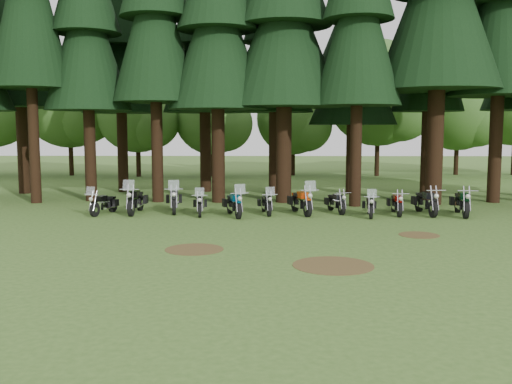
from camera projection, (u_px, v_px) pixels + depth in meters
The scene contains 30 objects.
ground at pixel (290, 237), 19.32m from camera, with size 120.00×120.00×0.00m, color #3B6023.
pine_front_2 at pixel (86, 6), 28.20m from camera, with size 4.32×4.32×16.22m.
pine_front_4 at pixel (217, 3), 27.66m from camera, with size 4.95×4.95×16.33m.
pine_back_0 at pixel (17, 9), 31.63m from camera, with size 5.00×5.00×17.21m.
pine_back_1 at pixel (119, 23), 32.69m from camera, with size 4.52×4.52×16.22m.
pine_back_2 at pixel (204, 22), 32.65m from camera, with size 4.85×4.85×16.30m.
pine_back_3 at pixel (274, 18), 31.13m from camera, with size 4.35×4.35×16.20m.
pine_back_4 at pixel (354, 46), 31.52m from camera, with size 4.94×4.94×13.78m.
pine_back_5 at pixel (430, 16), 30.89m from camera, with size 3.94×3.94×16.33m.
decid_1 at pixel (73, 101), 44.58m from camera, with size 7.91×7.69×9.88m.
decid_2 at pixel (141, 112), 43.59m from camera, with size 6.72×6.53×8.40m.
decid_3 at pixel (216, 118), 43.89m from camera, with size 6.12×5.95×7.65m.
decid_4 at pixel (296, 120), 44.98m from camera, with size 5.93×5.76×7.41m.
decid_5 at pixel (384, 96), 44.05m from camera, with size 8.45×8.21×10.56m.
decid_6 at pixel (463, 110), 45.33m from camera, with size 7.06×6.86×8.82m.
dirt_patch_0 at pixel (194, 249), 17.39m from camera, with size 1.80×1.80×0.01m, color #4C3D1E.
dirt_patch_1 at pixel (419, 235), 19.74m from camera, with size 1.40×1.40×0.01m, color #4C3D1E.
dirt_patch_2 at pixel (333, 265), 15.33m from camera, with size 2.20×2.20×0.01m, color #4C3D1E.
motorcycle_0 at pixel (104, 204), 24.51m from camera, with size 0.81×2.05×1.30m.
motorcycle_1 at pixel (136, 201), 24.78m from camera, with size 0.47×2.50×1.58m.
motorcycle_2 at pixel (174, 201), 25.16m from camera, with size 0.68×2.44×1.53m.
motorcycle_3 at pixel (200, 205), 24.33m from camera, with size 0.48×2.04×1.28m.
motorcycle_4 at pixel (234, 205), 23.97m from camera, with size 0.92×2.32×1.47m.
motorcycle_5 at pixel (266, 204), 24.62m from camera, with size 0.58×2.04×1.28m.
motorcycle_6 at pixel (301, 202), 24.59m from camera, with size 0.94×2.45×1.55m.
motorcycle_7 at pixel (336, 203), 25.05m from camera, with size 0.58×2.02×0.83m.
motorcycle_8 at pixel (370, 207), 23.91m from camera, with size 0.50×2.02×1.27m.
motorcycle_9 at pixel (397, 204), 24.48m from camera, with size 0.34×2.12×0.86m.
motorcycle_10 at pixel (426, 203), 24.47m from camera, with size 0.41×2.45×1.00m.
motorcycle_11 at pixel (462, 204), 24.21m from camera, with size 0.50×2.47×1.01m.
Camera 1 is at (-0.81, -19.06, 3.64)m, focal length 40.00 mm.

